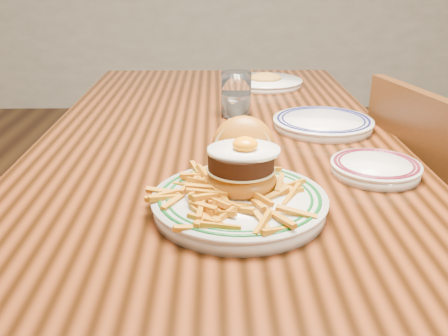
{
  "coord_description": "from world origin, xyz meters",
  "views": [
    {
      "loc": [
        -0.01,
        -1.15,
        1.13
      ],
      "look_at": [
        0.01,
        -0.36,
        0.81
      ],
      "focal_mm": 40.0,
      "sensor_mm": 36.0,
      "label": 1
    }
  ],
  "objects_px": {
    "chair_right": "(441,246)",
    "main_plate": "(240,186)",
    "side_plate": "(376,167)",
    "table": "(219,169)"
  },
  "relations": [
    {
      "from": "chair_right",
      "to": "main_plate",
      "type": "relative_size",
      "value": 2.86
    },
    {
      "from": "chair_right",
      "to": "side_plate",
      "type": "xyz_separation_m",
      "value": [
        -0.26,
        -0.2,
        0.3
      ]
    },
    {
      "from": "chair_right",
      "to": "main_plate",
      "type": "bearing_deg",
      "value": 18.87
    },
    {
      "from": "chair_right",
      "to": "main_plate",
      "type": "distance_m",
      "value": 0.71
    },
    {
      "from": "main_plate",
      "to": "table",
      "type": "bearing_deg",
      "value": 101.15
    },
    {
      "from": "table",
      "to": "side_plate",
      "type": "xyz_separation_m",
      "value": [
        0.31,
        -0.25,
        0.1
      ]
    },
    {
      "from": "table",
      "to": "chair_right",
      "type": "height_order",
      "value": "chair_right"
    },
    {
      "from": "table",
      "to": "main_plate",
      "type": "distance_m",
      "value": 0.41
    },
    {
      "from": "table",
      "to": "side_plate",
      "type": "height_order",
      "value": "side_plate"
    },
    {
      "from": "table",
      "to": "chair_right",
      "type": "distance_m",
      "value": 0.6
    }
  ]
}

